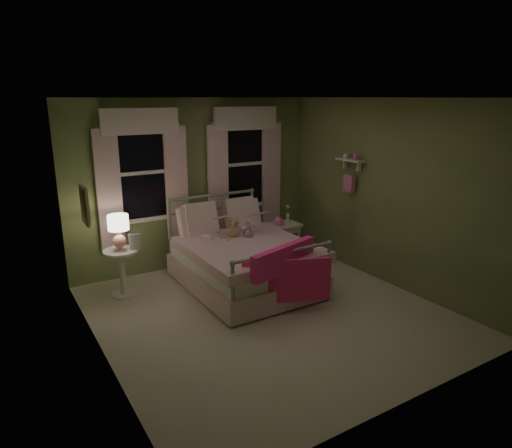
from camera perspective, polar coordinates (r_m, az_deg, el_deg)
room_shell at (r=5.38m, az=1.66°, el=1.52°), size 4.20×4.20×4.20m
bed at (r=6.45m, az=-1.62°, el=-4.56°), size 1.58×2.04×1.18m
pink_throw at (r=5.56m, az=3.66°, el=-5.49°), size 1.08×0.50×0.71m
child_left at (r=6.52m, az=-5.63°, el=0.49°), size 0.28×0.22×0.69m
child_right at (r=6.77m, az=-1.37°, el=1.28°), size 0.43×0.39×0.72m
book_left at (r=6.29m, az=-4.65°, el=0.40°), size 0.22×0.16×0.26m
book_right at (r=6.57m, az=-0.28°, el=0.72°), size 0.22×0.16×0.26m
teddy_bear at (r=6.54m, az=-2.79°, el=-0.52°), size 0.24×0.20×0.32m
nightstand_left at (r=6.39m, az=-16.43°, el=-5.10°), size 0.46×0.46×0.65m
table_lamp at (r=6.22m, az=-16.81°, el=-0.48°), size 0.27×0.27×0.45m
book_nightstand at (r=6.26m, az=-15.52°, el=-3.13°), size 0.24×0.27×0.02m
nightstand_right at (r=7.34m, az=3.43°, el=-0.69°), size 0.50×0.40×0.64m
pink_toy at (r=7.24m, az=2.82°, el=0.39°), size 0.14×0.19×0.14m
bud_vase at (r=7.38m, az=4.01°, el=1.32°), size 0.06×0.06×0.28m
window_left at (r=6.78m, az=-14.00°, el=6.79°), size 1.34×0.13×1.96m
window_right at (r=7.46m, az=-1.38°, el=8.02°), size 1.34×0.13×1.96m
wall_shelf at (r=7.03m, az=11.64°, el=6.42°), size 0.15×0.50×0.60m
framed_picture at (r=5.17m, az=-20.62°, el=2.21°), size 0.03×0.32×0.42m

